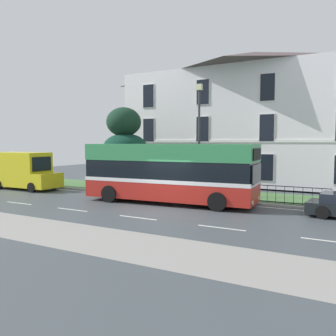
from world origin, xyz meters
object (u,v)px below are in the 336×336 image
object	(u,v)px
single_decker_bus	(169,172)
white_panel_van	(24,170)
evergreen_tree	(124,152)
georgian_townhouse	(253,117)
litter_bin	(160,184)
street_lamp_post	(199,132)

from	to	relation	value
single_decker_bus	white_panel_van	size ratio (longest dim) A/B	1.81
evergreen_tree	single_decker_bus	size ratio (longest dim) A/B	0.59
georgian_townhouse	evergreen_tree	world-z (taller)	georgian_townhouse
evergreen_tree	single_decker_bus	bearing A→B (deg)	-32.75
single_decker_bus	georgian_townhouse	bearing A→B (deg)	81.26
georgian_townhouse	white_panel_van	bearing A→B (deg)	-136.35
georgian_townhouse	litter_bin	xyz separation A→B (m)	(-3.26, -10.24, -4.93)
street_lamp_post	litter_bin	distance (m)	4.41
georgian_townhouse	single_decker_bus	distance (m)	13.51
evergreen_tree	white_panel_van	size ratio (longest dim) A/B	1.08
georgian_townhouse	litter_bin	world-z (taller)	georgian_townhouse
white_panel_van	litter_bin	bearing A→B (deg)	14.00
street_lamp_post	litter_bin	bearing A→B (deg)	177.02
street_lamp_post	litter_bin	xyz separation A→B (m)	(-2.87, 0.15, -3.34)
single_decker_bus	white_panel_van	world-z (taller)	single_decker_bus
georgian_townhouse	white_panel_van	world-z (taller)	georgian_townhouse
street_lamp_post	litter_bin	world-z (taller)	street_lamp_post
litter_bin	evergreen_tree	bearing A→B (deg)	163.42
evergreen_tree	litter_bin	bearing A→B (deg)	-16.58
georgian_townhouse	evergreen_tree	distance (m)	11.82
single_decker_bus	street_lamp_post	bearing A→B (deg)	70.91
georgian_townhouse	street_lamp_post	size ratio (longest dim) A/B	2.92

